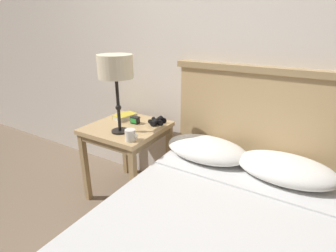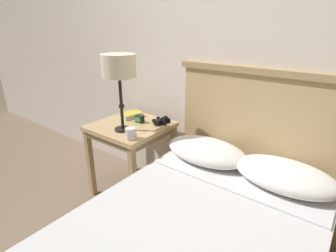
{
  "view_description": "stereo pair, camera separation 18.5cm",
  "coord_description": "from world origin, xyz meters",
  "px_view_note": "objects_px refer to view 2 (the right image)",
  "views": [
    {
      "loc": [
        0.72,
        -0.84,
        1.42
      ],
      "look_at": [
        -0.17,
        0.64,
        0.75
      ],
      "focal_mm": 28.0,
      "sensor_mm": 36.0,
      "label": 1
    },
    {
      "loc": [
        0.87,
        -0.74,
        1.42
      ],
      "look_at": [
        -0.17,
        0.64,
        0.75
      ],
      "focal_mm": 28.0,
      "sensor_mm": 36.0,
      "label": 2
    }
  ],
  "objects_px": {
    "book_on_nightstand": "(131,115)",
    "coffee_mug": "(131,134)",
    "binoculars_pair": "(161,121)",
    "table_lamp": "(119,68)",
    "nightstand": "(131,134)",
    "alarm_clock": "(140,119)",
    "bed": "(198,247)"
  },
  "relations": [
    {
      "from": "nightstand",
      "to": "table_lamp",
      "type": "distance_m",
      "value": 0.58
    },
    {
      "from": "table_lamp",
      "to": "binoculars_pair",
      "type": "bearing_deg",
      "value": 63.74
    },
    {
      "from": "table_lamp",
      "to": "book_on_nightstand",
      "type": "relative_size",
      "value": 2.73
    },
    {
      "from": "coffee_mug",
      "to": "book_on_nightstand",
      "type": "bearing_deg",
      "value": 134.72
    },
    {
      "from": "bed",
      "to": "binoculars_pair",
      "type": "bearing_deg",
      "value": 140.06
    },
    {
      "from": "table_lamp",
      "to": "nightstand",
      "type": "bearing_deg",
      "value": 108.49
    },
    {
      "from": "nightstand",
      "to": "coffee_mug",
      "type": "height_order",
      "value": "coffee_mug"
    },
    {
      "from": "bed",
      "to": "table_lamp",
      "type": "distance_m",
      "value": 1.28
    },
    {
      "from": "book_on_nightstand",
      "to": "coffee_mug",
      "type": "xyz_separation_m",
      "value": [
        0.34,
        -0.35,
        0.02
      ]
    },
    {
      "from": "bed",
      "to": "alarm_clock",
      "type": "xyz_separation_m",
      "value": [
        -0.92,
        0.55,
        0.38
      ]
    },
    {
      "from": "nightstand",
      "to": "book_on_nightstand",
      "type": "xyz_separation_m",
      "value": [
        -0.12,
        0.13,
        0.11
      ]
    },
    {
      "from": "nightstand",
      "to": "table_lamp",
      "type": "relative_size",
      "value": 1.12
    },
    {
      "from": "book_on_nightstand",
      "to": "binoculars_pair",
      "type": "distance_m",
      "value": 0.32
    },
    {
      "from": "nightstand",
      "to": "coffee_mug",
      "type": "xyz_separation_m",
      "value": [
        0.22,
        -0.21,
        0.13
      ]
    },
    {
      "from": "bed",
      "to": "coffee_mug",
      "type": "bearing_deg",
      "value": 160.97
    },
    {
      "from": "bed",
      "to": "book_on_nightstand",
      "type": "height_order",
      "value": "bed"
    },
    {
      "from": "coffee_mug",
      "to": "alarm_clock",
      "type": "bearing_deg",
      "value": 122.7
    },
    {
      "from": "coffee_mug",
      "to": "alarm_clock",
      "type": "distance_m",
      "value": 0.35
    },
    {
      "from": "book_on_nightstand",
      "to": "coffee_mug",
      "type": "height_order",
      "value": "coffee_mug"
    },
    {
      "from": "nightstand",
      "to": "binoculars_pair",
      "type": "height_order",
      "value": "binoculars_pair"
    },
    {
      "from": "book_on_nightstand",
      "to": "nightstand",
      "type": "bearing_deg",
      "value": -46.35
    },
    {
      "from": "table_lamp",
      "to": "coffee_mug",
      "type": "xyz_separation_m",
      "value": [
        0.17,
        -0.09,
        -0.44
      ]
    },
    {
      "from": "table_lamp",
      "to": "coffee_mug",
      "type": "height_order",
      "value": "table_lamp"
    },
    {
      "from": "nightstand",
      "to": "book_on_nightstand",
      "type": "bearing_deg",
      "value": 133.65
    },
    {
      "from": "binoculars_pair",
      "to": "coffee_mug",
      "type": "bearing_deg",
      "value": -85.77
    },
    {
      "from": "nightstand",
      "to": "bed",
      "type": "bearing_deg",
      "value": -26.19
    },
    {
      "from": "bed",
      "to": "table_lamp",
      "type": "height_order",
      "value": "table_lamp"
    },
    {
      "from": "nightstand",
      "to": "coffee_mug",
      "type": "distance_m",
      "value": 0.33
    },
    {
      "from": "nightstand",
      "to": "binoculars_pair",
      "type": "distance_m",
      "value": 0.28
    },
    {
      "from": "nightstand",
      "to": "alarm_clock",
      "type": "height_order",
      "value": "alarm_clock"
    },
    {
      "from": "coffee_mug",
      "to": "nightstand",
      "type": "bearing_deg",
      "value": 135.36
    },
    {
      "from": "bed",
      "to": "alarm_clock",
      "type": "bearing_deg",
      "value": 149.35
    }
  ]
}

